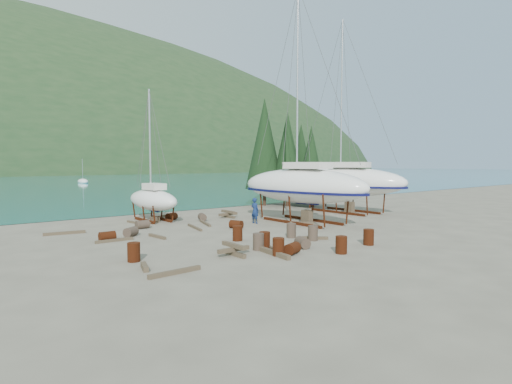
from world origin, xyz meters
TOP-DOWN VIEW (x-y plane):
  - ground at (0.00, 0.00)m, footprint 600.00×600.00m
  - far_house_right at (30.00, 190.00)m, footprint 6.60×5.60m
  - cypress_near_right at (12.50, 12.00)m, footprint 3.60×3.60m
  - cypress_mid_right at (14.00, 10.00)m, footprint 3.06×3.06m
  - cypress_back_left at (11.00, 14.00)m, footprint 4.14×4.14m
  - cypress_far_right at (15.50, 13.00)m, footprint 3.24×3.24m
  - moored_boat_mid at (10.00, 80.00)m, footprint 2.00×5.00m
  - large_sailboat_near at (5.23, 2.54)m, footprint 4.86×11.62m
  - large_sailboat_far at (13.00, 4.67)m, footprint 6.82×11.63m
  - small_sailboat_shore at (-3.39, 10.45)m, footprint 2.57×6.59m
  - worker at (2.12, 4.42)m, footprint 0.57×0.77m
  - drum_1 at (-1.43, -4.16)m, footprint 0.83×1.02m
  - drum_2 at (-8.98, 4.22)m, footprint 0.88×0.59m
  - drum_3 at (-0.83, -6.30)m, footprint 0.58×0.58m
  - drum_4 at (-2.02, 9.98)m, footprint 1.03×0.87m
  - drum_5 at (0.55, -3.05)m, footprint 0.58×0.58m
  - drum_6 at (-0.42, 3.31)m, footprint 0.88×1.04m
  - drum_7 at (2.03, -5.86)m, footprint 0.58×0.58m
  - drum_8 at (-9.62, -1.44)m, footprint 0.58×0.58m
  - drum_9 at (-5.56, 7.33)m, footprint 0.88×0.58m
  - drum_10 at (-3.63, -4.70)m, footprint 0.58×0.58m
  - drum_11 at (-0.26, 8.17)m, footprint 0.85×1.03m
  - drum_12 at (-2.89, -4.92)m, footprint 1.03×0.86m
  - drum_13 at (-3.03, -2.93)m, footprint 0.58×0.58m
  - drum_14 at (-2.95, -0.35)m, footprint 0.58×0.58m
  - drum_15 at (-7.33, 4.88)m, footprint 1.05×0.98m
  - drum_16 at (-3.58, -3.09)m, footprint 0.58×0.58m
  - drum_17 at (0.21, -1.58)m, footprint 0.58×0.58m
  - timber_0 at (-4.50, 8.88)m, footprint 2.20×1.15m
  - timber_1 at (4.60, 1.90)m, footprint 1.49×1.31m
  - timber_2 at (-10.37, 8.22)m, footprint 2.47×0.58m
  - timber_3 at (-2.94, -3.35)m, footprint 1.13×2.70m
  - timber_4 at (-6.24, 3.44)m, footprint 0.37×1.79m
  - timber_6 at (-1.65, 12.06)m, footprint 1.73×1.21m
  - timber_7 at (0.82, -2.83)m, footprint 1.43×1.31m
  - timber_10 at (-1.08, 6.35)m, footprint 0.99×2.75m
  - timber_11 at (-2.68, 5.13)m, footprint 0.72×2.80m
  - timber_13 at (-9.79, -3.06)m, footprint 0.52×1.16m
  - timber_14 at (-9.13, -4.56)m, footprint 2.36×0.28m
  - timber_15 at (-5.00, 9.56)m, footprint 0.60×2.88m
  - timber_16 at (-3.74, -4.49)m, footprint 0.52×2.53m
  - timber_17 at (-8.68, 3.86)m, footprint 2.18×0.20m
  - timber_pile_fore at (-5.32, -3.31)m, footprint 1.80×1.80m
  - timber_pile_aft at (2.35, 8.34)m, footprint 1.80×1.80m

SIDE VIEW (x-z plane):
  - ground at x=0.00m, z-range 0.00..0.00m
  - timber_0 at x=-4.50m, z-range 0.00..0.14m
  - timber_15 at x=-5.00m, z-range 0.00..0.15m
  - timber_3 at x=-2.94m, z-range 0.00..0.15m
  - timber_11 at x=-2.68m, z-range 0.00..0.15m
  - timber_17 at x=-8.68m, z-range 0.00..0.16m
  - timber_10 at x=-1.08m, z-range 0.00..0.16m
  - timber_4 at x=-6.24m, z-range 0.00..0.17m
  - timber_7 at x=0.82m, z-range 0.00..0.17m
  - timber_14 at x=-9.13m, z-range 0.00..0.18m
  - timber_2 at x=-10.37m, z-range 0.00..0.19m
  - timber_6 at x=-1.65m, z-range 0.00..0.19m
  - timber_1 at x=4.60m, z-range 0.00..0.19m
  - timber_13 at x=-9.79m, z-range 0.00..0.22m
  - timber_16 at x=-3.74m, z-range 0.00..0.23m
  - drum_1 at x=-1.43m, z-range 0.00..0.58m
  - drum_2 at x=-8.98m, z-range 0.00..0.58m
  - drum_4 at x=-2.02m, z-range 0.00..0.58m
  - drum_6 at x=-0.42m, z-range 0.00..0.58m
  - drum_9 at x=-5.56m, z-range 0.00..0.58m
  - drum_11 at x=-0.26m, z-range 0.00..0.58m
  - drum_12 at x=-2.89m, z-range 0.00..0.58m
  - drum_15 at x=-7.33m, z-range 0.00..0.58m
  - timber_pile_fore at x=-5.32m, z-range 0.00..0.60m
  - timber_pile_aft at x=2.35m, z-range 0.00..0.60m
  - moored_boat_mid at x=10.00m, z-range -2.64..3.41m
  - drum_3 at x=-0.83m, z-range 0.00..0.88m
  - drum_5 at x=0.55m, z-range 0.00..0.88m
  - drum_7 at x=2.03m, z-range 0.00..0.88m
  - drum_8 at x=-9.62m, z-range 0.00..0.88m
  - drum_10 at x=-3.63m, z-range 0.00..0.88m
  - drum_13 at x=-3.03m, z-range 0.00..0.88m
  - drum_14 at x=-2.95m, z-range 0.00..0.88m
  - drum_16 at x=-3.58m, z-range 0.00..0.88m
  - drum_17 at x=0.21m, z-range 0.00..0.88m
  - worker at x=2.12m, z-range 0.00..1.95m
  - small_sailboat_shore at x=-3.39m, z-range -3.45..6.87m
  - large_sailboat_near at x=5.23m, z-range -6.01..11.73m
  - large_sailboat_far at x=13.00m, z-range -5.96..11.74m
  - far_house_right at x=30.00m, z-range 0.12..5.72m
  - cypress_mid_right at x=14.00m, z-range 0.67..9.17m
  - cypress_far_right at x=15.50m, z-range 0.71..9.71m
  - cypress_near_right at x=12.50m, z-range 0.79..10.79m
  - cypress_back_left at x=11.00m, z-range 0.91..12.41m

